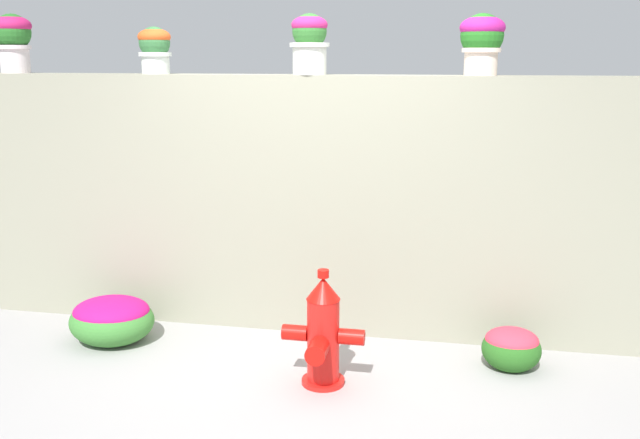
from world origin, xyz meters
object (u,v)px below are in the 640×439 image
at_px(potted_plant_0, 13,37).
at_px(flower_bush_left, 112,318).
at_px(potted_plant_2, 310,40).
at_px(potted_plant_1, 155,47).
at_px(flower_bush_right, 511,347).
at_px(potted_plant_3, 482,38).
at_px(fire_hydrant, 323,335).

height_order(potted_plant_0, flower_bush_left, potted_plant_0).
bearing_deg(potted_plant_2, potted_plant_1, 179.40).
bearing_deg(flower_bush_right, potted_plant_2, 162.60).
bearing_deg(flower_bush_left, potted_plant_0, 149.52).
xyz_separation_m(potted_plant_0, flower_bush_left, (0.99, -0.58, -2.05)).
height_order(potted_plant_2, potted_plant_3, potted_plant_2).
distance_m(potted_plant_3, flower_bush_left, 3.37).
height_order(potted_plant_2, flower_bush_right, potted_plant_2).
xyz_separation_m(potted_plant_3, flower_bush_right, (0.29, -0.52, -2.05)).
bearing_deg(fire_hydrant, flower_bush_left, 166.61).
bearing_deg(flower_bush_right, potted_plant_3, 118.95).
bearing_deg(potted_plant_3, flower_bush_right, -61.05).
bearing_deg(potted_plant_2, fire_hydrant, -73.61).
xyz_separation_m(potted_plant_3, fire_hydrant, (-0.93, -1.00, -1.87)).
height_order(potted_plant_0, flower_bush_right, potted_plant_0).
relative_size(potted_plant_2, flower_bush_right, 1.08).
xyz_separation_m(potted_plant_0, potted_plant_2, (2.39, -0.03, -0.03)).
distance_m(potted_plant_1, flower_bush_right, 3.40).
xyz_separation_m(potted_plant_2, fire_hydrant, (0.28, -0.96, -1.86)).
relative_size(fire_hydrant, flower_bush_right, 1.94).
height_order(potted_plant_0, potted_plant_2, potted_plant_0).
relative_size(potted_plant_1, fire_hydrant, 0.45).
relative_size(potted_plant_0, potted_plant_3, 1.08).
relative_size(potted_plant_2, flower_bush_left, 0.68).
distance_m(potted_plant_3, fire_hydrant, 2.32).
height_order(potted_plant_0, fire_hydrant, potted_plant_0).
xyz_separation_m(flower_bush_left, flower_bush_right, (2.90, 0.08, -0.03)).
bearing_deg(potted_plant_1, flower_bush_left, -109.74).
xyz_separation_m(potted_plant_2, flower_bush_left, (-1.40, -0.55, -2.02)).
xyz_separation_m(fire_hydrant, flower_bush_left, (-1.68, 0.40, -0.16)).
relative_size(potted_plant_3, flower_bush_right, 1.05).
bearing_deg(potted_plant_2, potted_plant_0, 179.36).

